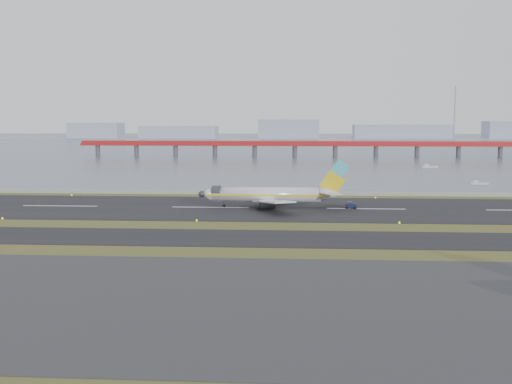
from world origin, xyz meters
TOP-DOWN VIEW (x-y plane):
  - ground at (0.00, 0.00)m, footprint 1000.00×1000.00m
  - apron_strip at (0.00, -55.00)m, footprint 1000.00×50.00m
  - taxiway_strip at (0.00, -12.00)m, footprint 1000.00×18.00m
  - runway_strip at (0.00, 30.00)m, footprint 1000.00×45.00m
  - seawall at (0.00, 60.00)m, footprint 1000.00×2.50m
  - bay_water at (0.00, 460.00)m, footprint 1400.00×800.00m
  - red_pier at (20.00, 250.00)m, footprint 260.00×5.00m
  - far_shoreline at (13.62, 620.00)m, footprint 1400.00×80.00m
  - airliner at (15.94, 30.60)m, footprint 38.52×32.89m
  - pushback_tug at (36.13, 30.34)m, footprint 3.07×2.02m
  - workboat_near at (85.63, 94.64)m, footprint 6.27×2.25m
  - workboat_far at (83.65, 170.77)m, footprint 7.46×2.40m

SIDE VIEW (x-z plane):
  - ground at x=0.00m, z-range 0.00..0.00m
  - bay_water at x=0.00m, z-range -0.65..0.65m
  - apron_strip at x=0.00m, z-range 0.00..0.10m
  - taxiway_strip at x=0.00m, z-range 0.00..0.10m
  - runway_strip at x=0.00m, z-range 0.00..0.10m
  - workboat_near at x=85.63m, z-range -0.28..1.22m
  - seawall at x=0.00m, z-range 0.00..1.00m
  - workboat_far at x=83.65m, z-range -0.33..1.48m
  - pushback_tug at x=36.13m, z-range -0.03..1.83m
  - airliner at x=15.94m, z-range -2.94..9.86m
  - far_shoreline at x=13.62m, z-range -24.18..36.32m
  - red_pier at x=20.00m, z-range 2.18..12.38m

